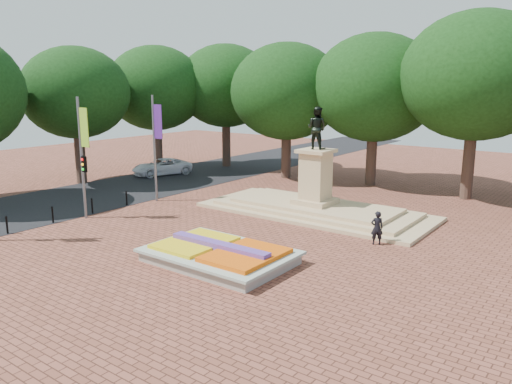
% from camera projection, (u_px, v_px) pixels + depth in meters
% --- Properties ---
extents(ground, '(90.00, 90.00, 0.00)m').
position_uv_depth(ground, '(231.00, 246.00, 24.09)').
color(ground, brown).
rests_on(ground, ground).
extents(asphalt_street, '(9.00, 90.00, 0.02)m').
position_uv_depth(asphalt_street, '(117.00, 190.00, 36.77)').
color(asphalt_street, black).
rests_on(asphalt_street, ground).
extents(flower_bed, '(6.30, 4.30, 0.91)m').
position_uv_depth(flower_bed, '(220.00, 254.00, 21.84)').
color(flower_bed, gray).
rests_on(flower_bed, ground).
extents(monument, '(14.00, 6.00, 6.40)m').
position_uv_depth(monument, '(315.00, 199.00, 30.17)').
color(monument, tan).
rests_on(monument, ground).
extents(tree_row_back, '(44.80, 8.80, 10.43)m').
position_uv_depth(tree_row_back, '(417.00, 99.00, 35.42)').
color(tree_row_back, '#35251D').
rests_on(tree_row_back, ground).
extents(tree_row_street, '(8.40, 25.40, 9.98)m').
position_uv_depth(tree_row_street, '(71.00, 102.00, 37.80)').
color(tree_row_street, '#35251D').
rests_on(tree_row_street, ground).
extents(banner_poles, '(0.88, 11.17, 7.00)m').
position_uv_depth(banner_poles, '(78.00, 153.00, 28.14)').
color(banner_poles, slate).
rests_on(banner_poles, ground).
extents(bollard_row, '(0.12, 13.12, 0.98)m').
position_uv_depth(bollard_row, '(73.00, 209.00, 29.06)').
color(bollard_row, black).
rests_on(bollard_row, ground).
extents(van, '(4.04, 5.57, 1.41)m').
position_uv_depth(van, '(162.00, 167.00, 43.01)').
color(van, white).
rests_on(van, ground).
extents(pedestrian, '(0.73, 0.69, 1.68)m').
position_uv_depth(pedestrian, '(377.00, 228.00, 24.23)').
color(pedestrian, black).
rests_on(pedestrian, ground).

